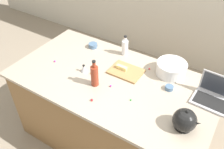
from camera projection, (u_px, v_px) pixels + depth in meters
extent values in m
plane|color=gray|center=(112.00, 137.00, 2.82)|extent=(12.00, 12.00, 0.00)
cube|color=olive|center=(112.00, 112.00, 2.54)|extent=(1.88, 0.98, 0.87)
cube|color=tan|center=(112.00, 80.00, 2.26)|extent=(1.94, 1.04, 0.03)
cube|color=#B7B7BC|center=(211.00, 102.00, 2.00)|extent=(0.32, 0.23, 0.02)
cube|color=black|center=(211.00, 102.00, 1.99)|extent=(0.28, 0.17, 0.00)
cube|color=#B7B7BC|center=(219.00, 85.00, 2.00)|extent=(0.30, 0.02, 0.20)
cube|color=#333842|center=(218.00, 85.00, 2.00)|extent=(0.27, 0.01, 0.18)
cylinder|color=white|center=(171.00, 69.00, 2.27)|extent=(0.28, 0.28, 0.12)
cylinder|color=black|center=(171.00, 68.00, 2.26)|extent=(0.23, 0.23, 0.10)
torus|color=white|center=(172.00, 64.00, 2.23)|extent=(0.29, 0.29, 0.02)
cylinder|color=maroon|center=(95.00, 76.00, 2.12)|extent=(0.07, 0.07, 0.20)
cylinder|color=maroon|center=(94.00, 65.00, 2.04)|extent=(0.03, 0.03, 0.06)
cylinder|color=black|center=(94.00, 61.00, 2.02)|extent=(0.03, 0.03, 0.01)
cylinder|color=white|center=(125.00, 48.00, 2.51)|extent=(0.07, 0.07, 0.16)
cylinder|color=white|center=(125.00, 39.00, 2.44)|extent=(0.03, 0.03, 0.05)
cylinder|color=black|center=(125.00, 37.00, 2.42)|extent=(0.03, 0.03, 0.01)
cylinder|color=black|center=(183.00, 127.00, 1.80)|extent=(0.13, 0.13, 0.01)
sphere|color=black|center=(185.00, 120.00, 1.76)|extent=(0.18, 0.18, 0.18)
cone|color=black|center=(197.00, 123.00, 1.71)|extent=(0.08, 0.03, 0.07)
sphere|color=black|center=(187.00, 112.00, 1.70)|extent=(0.02, 0.02, 0.02)
cube|color=#AD7F4C|center=(126.00, 71.00, 2.32)|extent=(0.31, 0.23, 0.02)
cube|color=#F4E58C|center=(122.00, 68.00, 2.32)|extent=(0.11, 0.04, 0.04)
cylinder|color=slate|center=(169.00, 88.00, 2.12)|extent=(0.07, 0.07, 0.04)
cylinder|color=slate|center=(93.00, 45.00, 2.65)|extent=(0.10, 0.10, 0.05)
cone|color=#B2B2B7|center=(84.00, 69.00, 2.31)|extent=(0.07, 0.07, 0.07)
cylinder|color=black|center=(84.00, 66.00, 2.28)|extent=(0.02, 0.02, 0.01)
sphere|color=red|center=(149.00, 69.00, 2.35)|extent=(0.02, 0.02, 0.02)
sphere|color=#CC3399|center=(111.00, 86.00, 2.15)|extent=(0.02, 0.02, 0.02)
sphere|color=orange|center=(91.00, 73.00, 2.29)|extent=(0.02, 0.02, 0.02)
sphere|color=green|center=(131.00, 100.00, 2.02)|extent=(0.01, 0.01, 0.01)
sphere|color=#CC3399|center=(55.00, 61.00, 2.45)|extent=(0.02, 0.02, 0.02)
sphere|color=green|center=(185.00, 127.00, 1.80)|extent=(0.01, 0.01, 0.01)
sphere|color=red|center=(92.00, 100.00, 2.02)|extent=(0.02, 0.02, 0.02)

